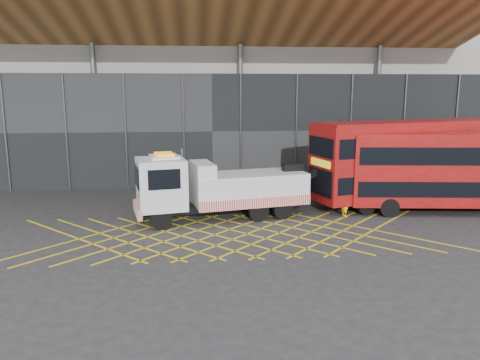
{
  "coord_description": "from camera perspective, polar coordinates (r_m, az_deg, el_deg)",
  "views": [
    {
      "loc": [
        0.71,
        -21.77,
        7.0
      ],
      "look_at": [
        3.0,
        1.5,
        2.4
      ],
      "focal_mm": 35.0,
      "sensor_mm": 36.0,
      "label": 1
    }
  ],
  "objects": [
    {
      "name": "ground_plane",
      "position": [
        22.88,
        -7.18,
        -6.78
      ],
      "size": [
        120.0,
        120.0,
        0.0
      ],
      "primitive_type": "plane",
      "color": "#28282A"
    },
    {
      "name": "road_markings",
      "position": [
        22.93,
        -1.13,
        -6.63
      ],
      "size": [
        21.56,
        7.16,
        0.01
      ],
      "color": "gold",
      "rests_on": "ground_plane"
    },
    {
      "name": "construction_building",
      "position": [
        40.24,
        -4.0,
        13.92
      ],
      "size": [
        55.0,
        23.97,
        18.0
      ],
      "color": "gray",
      "rests_on": "ground_plane"
    },
    {
      "name": "recovery_truck",
      "position": [
        25.16,
        -2.85,
        -0.92
      ],
      "size": [
        10.94,
        4.34,
        3.8
      ],
      "rotation": [
        0.0,
        0.0,
        0.2
      ],
      "color": "black",
      "rests_on": "ground_plane"
    },
    {
      "name": "bus_towed",
      "position": [
        30.27,
        19.97,
        2.51
      ],
      "size": [
        12.76,
        6.09,
        5.08
      ],
      "rotation": [
        0.0,
        0.0,
        0.27
      ],
      "color": "maroon",
      "rests_on": "ground_plane"
    },
    {
      "name": "bus_second",
      "position": [
        28.98,
        24.11,
        1.29
      ],
      "size": [
        11.45,
        3.92,
        4.57
      ],
      "rotation": [
        0.0,
        0.0,
        -0.12
      ],
      "color": "maroon",
      "rests_on": "ground_plane"
    },
    {
      "name": "worker",
      "position": [
        26.53,
        12.69,
        -2.78
      ],
      "size": [
        0.49,
        0.62,
        1.49
      ],
      "primitive_type": "imported",
      "rotation": [
        0.0,
        0.0,
        1.84
      ],
      "color": "yellow",
      "rests_on": "ground_plane"
    }
  ]
}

